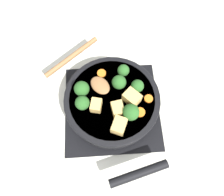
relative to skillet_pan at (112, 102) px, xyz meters
The scene contains 17 objects.
ground_plane 0.06m from the skillet_pan, 165.26° to the right, with size 2.40×2.40×0.00m, color silver.
front_burner_grate 0.05m from the skillet_pan, 165.26° to the right, with size 0.31×0.31×0.03m.
skillet_pan is the anchor object (origin of this frame).
wooden_spoon 0.13m from the skillet_pan, 141.35° to the right, with size 0.22×0.21×0.02m.
tofu_cube_center_large 0.07m from the skillet_pan, 81.23° to the left, with size 0.05×0.04×0.04m, color tan.
tofu_cube_near_handle 0.06m from the skillet_pan, 18.23° to the left, with size 0.04×0.03×0.03m, color tan.
tofu_cube_east_chunk 0.10m from the skillet_pan, ahead, with size 0.04×0.04×0.04m, color tan.
tofu_cube_west_chunk 0.07m from the skillet_pan, 63.67° to the right, with size 0.04×0.03×0.03m, color tan.
broccoli_floret_near_spoon 0.09m from the skillet_pan, 40.77° to the left, with size 0.05×0.05×0.05m.
broccoli_floret_center_top 0.10m from the skillet_pan, 153.89° to the left, with size 0.04×0.04×0.04m.
broccoli_floret_east_rim 0.07m from the skillet_pan, 150.31° to the left, with size 0.04×0.04×0.05m.
broccoli_floret_west_rim 0.09m from the skillet_pan, 107.96° to the left, with size 0.04×0.04×0.05m.
broccoli_floret_north_edge 0.10m from the skillet_pan, 77.88° to the right, with size 0.04×0.04×0.05m.
broccoli_floret_south_cluster 0.11m from the skillet_pan, 106.27° to the right, with size 0.04×0.04×0.05m.
carrot_slice_orange_thin 0.10m from the skillet_pan, 162.29° to the right, with size 0.03×0.03×0.01m, color orange.
carrot_slice_near_center 0.11m from the skillet_pan, 85.72° to the left, with size 0.03×0.03×0.01m, color orange.
carrot_slice_edge_slice 0.10m from the skillet_pan, 57.96° to the left, with size 0.03×0.03×0.01m, color orange.
Camera 1 is at (0.25, -0.02, 0.69)m, focal length 35.00 mm.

